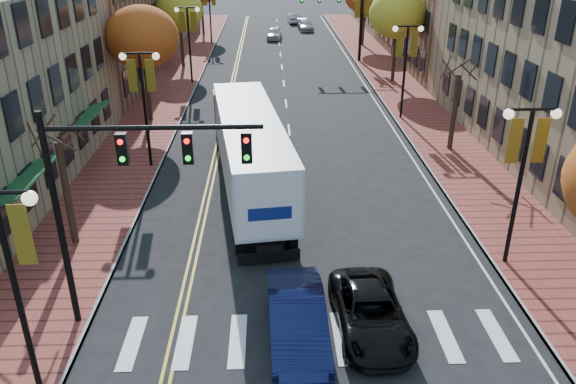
{
  "coord_description": "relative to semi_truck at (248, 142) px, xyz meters",
  "views": [
    {
      "loc": [
        -1.24,
        -11.66,
        11.33
      ],
      "look_at": [
        -0.56,
        7.98,
        2.2
      ],
      "focal_mm": 35.0,
      "sensor_mm": 36.0,
      "label": 1
    }
  ],
  "objects": [
    {
      "name": "sidewalk_left",
      "position": [
        -6.72,
        19.03,
        -2.2
      ],
      "size": [
        4.0,
        85.0,
        0.15
      ],
      "primitive_type": "cube",
      "color": "brown",
      "rests_on": "ground"
    },
    {
      "name": "sidewalk_right",
      "position": [
        11.28,
        19.03,
        -2.2
      ],
      "size": [
        4.0,
        85.0,
        0.15
      ],
      "primitive_type": "cube",
      "color": "brown",
      "rests_on": "ground"
    },
    {
      "name": "building_left_mid",
      "position": [
        -14.72,
        22.53,
        3.22
      ],
      "size": [
        12.0,
        24.0,
        11.0
      ],
      "primitive_type": "cube",
      "color": "brown",
      "rests_on": "ground"
    },
    {
      "name": "building_right_mid",
      "position": [
        20.78,
        28.53,
        2.72
      ],
      "size": [
        15.0,
        24.0,
        10.0
      ],
      "primitive_type": "cube",
      "color": "brown",
      "rests_on": "ground"
    },
    {
      "name": "tree_left_a",
      "position": [
        -6.72,
        -5.47,
        -0.03
      ],
      "size": [
        0.28,
        0.28,
        4.2
      ],
      "color": "#382619",
      "rests_on": "sidewalk_left"
    },
    {
      "name": "tree_left_b",
      "position": [
        -6.72,
        10.53,
        3.17
      ],
      "size": [
        4.48,
        4.48,
        7.21
      ],
      "color": "#382619",
      "rests_on": "sidewalk_left"
    },
    {
      "name": "tree_left_c",
      "position": [
        -6.72,
        26.53,
        2.78
      ],
      "size": [
        4.16,
        4.16,
        6.69
      ],
      "color": "#382619",
      "rests_on": "sidewalk_left"
    },
    {
      "name": "tree_right_b",
      "position": [
        11.28,
        4.53,
        -0.03
      ],
      "size": [
        0.28,
        0.28,
        4.2
      ],
      "color": "#382619",
      "rests_on": "sidewalk_right"
    },
    {
      "name": "tree_right_c",
      "position": [
        11.28,
        20.53,
        3.17
      ],
      "size": [
        4.48,
        4.48,
        7.21
      ],
      "color": "#382619",
      "rests_on": "sidewalk_right"
    },
    {
      "name": "lamp_left_a",
      "position": [
        -5.22,
        -13.47,
        2.02
      ],
      "size": [
        1.96,
        0.36,
        6.05
      ],
      "color": "black",
      "rests_on": "ground"
    },
    {
      "name": "lamp_left_b",
      "position": [
        -5.22,
        2.53,
        2.02
      ],
      "size": [
        1.96,
        0.36,
        6.05
      ],
      "color": "black",
      "rests_on": "ground"
    },
    {
      "name": "lamp_left_c",
      "position": [
        -5.22,
        20.53,
        2.02
      ],
      "size": [
        1.96,
        0.36,
        6.05
      ],
      "color": "black",
      "rests_on": "ground"
    },
    {
      "name": "lamp_left_d",
      "position": [
        -5.22,
        38.53,
        2.02
      ],
      "size": [
        1.96,
        0.36,
        6.05
      ],
      "color": "black",
      "rests_on": "ground"
    },
    {
      "name": "lamp_right_a",
      "position": [
        9.78,
        -7.47,
        2.02
      ],
      "size": [
        1.96,
        0.36,
        6.05
      ],
      "color": "black",
      "rests_on": "ground"
    },
    {
      "name": "lamp_right_b",
      "position": [
        9.78,
        10.53,
        2.02
      ],
      "size": [
        1.96,
        0.36,
        6.05
      ],
      "color": "black",
      "rests_on": "ground"
    },
    {
      "name": "lamp_right_c",
      "position": [
        9.78,
        28.53,
        2.02
      ],
      "size": [
        1.96,
        0.36,
        6.05
      ],
      "color": "black",
      "rests_on": "ground"
    },
    {
      "name": "traffic_mast_near",
      "position": [
        -3.19,
        -10.48,
        2.65
      ],
      "size": [
        6.1,
        0.35,
        7.0
      ],
      "color": "black",
      "rests_on": "ground"
    },
    {
      "name": "traffic_mast_far",
      "position": [
        7.76,
        28.52,
        2.65
      ],
      "size": [
        6.1,
        0.34,
        7.0
      ],
      "color": "black",
      "rests_on": "ground"
    },
    {
      "name": "semi_truck",
      "position": [
        0.0,
        0.0,
        0.0
      ],
      "size": [
        4.53,
        15.77,
        3.9
      ],
      "rotation": [
        0.0,
        0.0,
        0.13
      ],
      "color": "black",
      "rests_on": "ground"
    },
    {
      "name": "navy_sedan",
      "position": [
        1.78,
        -11.54,
        -1.48
      ],
      "size": [
        1.83,
        4.87,
        1.59
      ],
      "primitive_type": "imported",
      "rotation": [
        0.0,
        0.0,
        0.03
      ],
      "color": "#0E1238",
      "rests_on": "ground"
    },
    {
      "name": "black_suv",
      "position": [
        4.09,
        -11.1,
        -1.64
      ],
      "size": [
        2.29,
        4.68,
        1.28
      ],
      "primitive_type": "imported",
      "rotation": [
        0.0,
        0.0,
        0.04
      ],
      "color": "black",
      "rests_on": "ground"
    },
    {
      "name": "car_far_white",
      "position": [
        1.76,
        41.32,
        -1.59
      ],
      "size": [
        1.9,
        4.13,
        1.37
      ],
      "primitive_type": "imported",
      "rotation": [
        0.0,
        0.0,
        -0.07
      ],
      "color": "silver",
      "rests_on": "ground"
    },
    {
      "name": "car_far_silver",
      "position": [
        5.79,
        47.56,
        -1.65
      ],
      "size": [
        1.95,
        4.37,
        1.25
      ],
      "primitive_type": "imported",
      "rotation": [
        0.0,
        0.0,
        0.05
      ],
      "color": "#9A99A0",
      "rests_on": "ground"
    },
    {
      "name": "car_far_oncoming",
      "position": [
        4.55,
        53.8,
        -1.61
      ],
      "size": [
        1.66,
        4.1,
        1.32
      ],
      "primitive_type": "imported",
      "rotation": [
        0.0,
        0.0,
        3.21
      ],
      "color": "#A1A0A7",
      "rests_on": "ground"
    }
  ]
}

